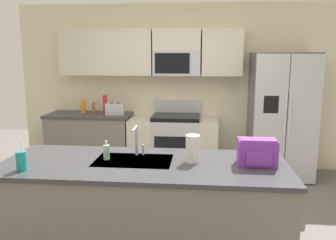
{
  "coord_description": "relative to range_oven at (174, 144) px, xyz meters",
  "views": [
    {
      "loc": [
        0.36,
        -3.49,
        1.83
      ],
      "look_at": [
        -0.04,
        0.6,
        1.05
      ],
      "focal_mm": 37.39,
      "sensor_mm": 36.0,
      "label": 1
    }
  ],
  "objects": [
    {
      "name": "kitchen_wall_unit",
      "position": [
        -0.07,
        0.28,
        1.03
      ],
      "size": [
        5.2,
        0.43,
        2.6
      ],
      "color": "beige",
      "rests_on": "ground"
    },
    {
      "name": "ground_plane",
      "position": [
        0.07,
        -1.8,
        -0.44
      ],
      "size": [
        9.0,
        9.0,
        0.0
      ],
      "primitive_type": "plane",
      "color": "#66605B",
      "rests_on": "ground"
    },
    {
      "name": "paper_towel_roll",
      "position": [
        0.36,
        -2.35,
        0.58
      ],
      "size": [
        0.12,
        0.12,
        0.24
      ],
      "primitive_type": "cylinder",
      "color": "white",
      "rests_on": "island_counter"
    },
    {
      "name": "backpack",
      "position": [
        0.9,
        -2.38,
        0.57
      ],
      "size": [
        0.32,
        0.22,
        0.23
      ],
      "color": "purple",
      "rests_on": "island_counter"
    },
    {
      "name": "soap_dispenser",
      "position": [
        -0.41,
        -2.35,
        0.53
      ],
      "size": [
        0.06,
        0.06,
        0.17
      ],
      "color": "#A5D8B2",
      "rests_on": "island_counter"
    },
    {
      "name": "sink_faucet",
      "position": [
        -0.16,
        -2.21,
        0.62
      ],
      "size": [
        0.09,
        0.21,
        0.28
      ],
      "color": "#B7BABF",
      "rests_on": "island_counter"
    },
    {
      "name": "toaster",
      "position": [
        -0.9,
        -0.05,
        0.55
      ],
      "size": [
        0.28,
        0.16,
        0.18
      ],
      "color": "#B7BABF",
      "rests_on": "back_counter"
    },
    {
      "name": "bottle_orange",
      "position": [
        -1.45,
        0.06,
        0.57
      ],
      "size": [
        0.07,
        0.07,
        0.22
      ],
      "primitive_type": "cylinder",
      "color": "orange",
      "rests_on": "back_counter"
    },
    {
      "name": "bottle_red",
      "position": [
        -1.08,
        0.03,
        0.6
      ],
      "size": [
        0.06,
        0.06,
        0.29
      ],
      "primitive_type": "cylinder",
      "color": "red",
      "rests_on": "back_counter"
    },
    {
      "name": "drink_cup_teal",
      "position": [
        -1.01,
        -2.71,
        0.54
      ],
      "size": [
        0.08,
        0.08,
        0.28
      ],
      "color": "teal",
      "rests_on": "island_counter"
    },
    {
      "name": "range_oven",
      "position": [
        0.0,
        0.0,
        0.0
      ],
      "size": [
        1.36,
        0.61,
        1.1
      ],
      "color": "#B7BABF",
      "rests_on": "ground"
    },
    {
      "name": "island_counter",
      "position": [
        -0.07,
        -2.4,
        0.01
      ],
      "size": [
        2.49,
        0.97,
        0.9
      ],
      "color": "slate",
      "rests_on": "ground"
    },
    {
      "name": "back_counter",
      "position": [
        -1.34,
        -0.0,
        0.01
      ],
      "size": [
        1.31,
        0.63,
        0.9
      ],
      "color": "slate",
      "rests_on": "ground"
    },
    {
      "name": "refrigerator",
      "position": [
        1.6,
        -0.07,
        0.48
      ],
      "size": [
        0.9,
        0.76,
        1.85
      ],
      "color": "#4C4F54",
      "rests_on": "ground"
    },
    {
      "name": "pepper_mill",
      "position": [
        -1.26,
        -0.0,
        0.55
      ],
      "size": [
        0.05,
        0.05,
        0.18
      ],
      "primitive_type": "cylinder",
      "color": "brown",
      "rests_on": "back_counter"
    }
  ]
}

